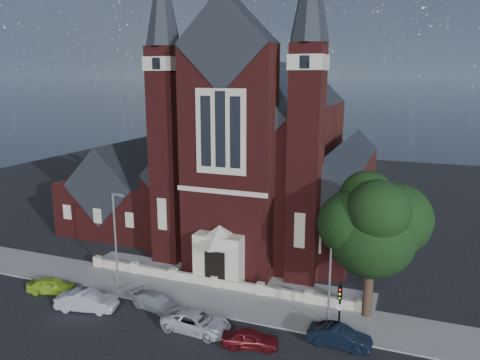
% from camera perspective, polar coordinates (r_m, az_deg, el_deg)
% --- Properties ---
extents(ground, '(120.00, 120.00, 0.00)m').
position_cam_1_polar(ground, '(47.83, 1.17, -8.84)').
color(ground, black).
rests_on(ground, ground).
extents(pavement_strip, '(60.00, 5.00, 0.12)m').
position_cam_1_polar(pavement_strip, '(38.97, -4.27, -14.08)').
color(pavement_strip, gray).
rests_on(pavement_strip, ground).
extents(forecourt_paving, '(26.00, 3.00, 0.14)m').
position_cam_1_polar(forecourt_paving, '(42.26, -1.90, -11.84)').
color(forecourt_paving, gray).
rests_on(forecourt_paving, ground).
extents(forecourt_wall, '(24.00, 0.40, 0.90)m').
position_cam_1_polar(forecourt_wall, '(40.60, -3.03, -12.92)').
color(forecourt_wall, '#C1B999').
rests_on(forecourt_wall, ground).
extents(church, '(20.01, 34.90, 29.20)m').
position_cam_1_polar(church, '(52.89, 4.14, 2.44)').
color(church, '#461412').
rests_on(church, ground).
extents(parish_hall, '(12.00, 12.20, 10.24)m').
position_cam_1_polar(parish_hall, '(56.25, -13.25, -1.60)').
color(parish_hall, '#461412').
rests_on(parish_hall, ground).
extents(street_tree, '(6.40, 6.60, 10.70)m').
position_cam_1_polar(street_tree, '(34.34, 15.93, -5.73)').
color(street_tree, black).
rests_on(street_tree, ground).
extents(street_lamp_left, '(1.16, 0.22, 8.09)m').
position_cam_1_polar(street_lamp_left, '(40.62, -14.89, -6.33)').
color(street_lamp_left, gray).
rests_on(street_lamp_left, ground).
extents(street_lamp_right, '(1.16, 0.22, 8.09)m').
position_cam_1_polar(street_lamp_right, '(33.84, 11.12, -10.02)').
color(street_lamp_right, gray).
rests_on(street_lamp_right, ground).
extents(traffic_signal, '(0.28, 0.42, 4.00)m').
position_cam_1_polar(traffic_signal, '(33.13, 12.06, -14.41)').
color(traffic_signal, black).
rests_on(traffic_signal, ground).
extents(car_lime_van, '(4.14, 2.54, 1.32)m').
position_cam_1_polar(car_lime_van, '(42.28, -22.00, -11.82)').
color(car_lime_van, '#97C126').
rests_on(car_lime_van, ground).
extents(car_silver_a, '(4.85, 2.59, 1.52)m').
position_cam_1_polar(car_silver_a, '(38.51, -18.17, -13.80)').
color(car_silver_a, '#979A9E').
rests_on(car_silver_a, ground).
extents(car_silver_b, '(4.49, 2.66, 1.22)m').
position_cam_1_polar(car_silver_b, '(37.40, -10.16, -14.42)').
color(car_silver_b, '#9B9DA2').
rests_on(car_silver_b, ground).
extents(car_white_suv, '(5.03, 2.49, 1.37)m').
position_cam_1_polar(car_white_suv, '(34.21, -5.35, -16.85)').
color(car_white_suv, silver).
rests_on(car_white_suv, ground).
extents(car_dark_red, '(3.99, 2.38, 1.27)m').
position_cam_1_polar(car_dark_red, '(32.35, 1.25, -18.77)').
color(car_dark_red, '#570E13').
rests_on(car_dark_red, ground).
extents(car_navy, '(4.22, 1.65, 1.37)m').
position_cam_1_polar(car_navy, '(33.10, 12.04, -18.18)').
color(car_navy, black).
rests_on(car_navy, ground).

